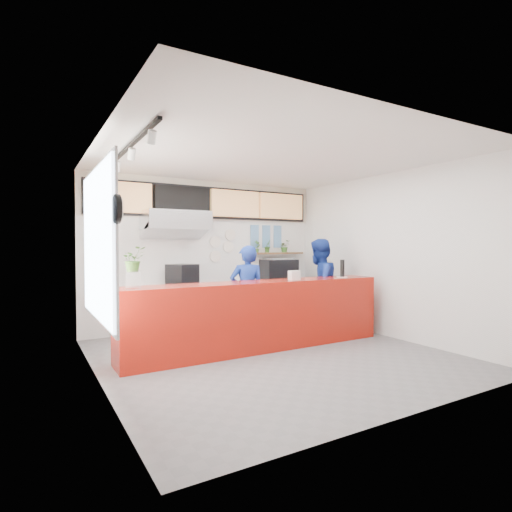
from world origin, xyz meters
name	(u,v)px	position (x,y,z in m)	size (l,w,h in m)	color
floor	(273,355)	(0.00, 0.00, 0.00)	(5.00, 5.00, 0.00)	slate
ceiling	(274,158)	(0.00, 0.00, 3.00)	(5.00, 5.00, 0.00)	silver
wall_back	(208,254)	(0.00, 2.50, 1.50)	(5.00, 5.00, 0.00)	white
wall_left	(99,260)	(-2.50, 0.00, 1.50)	(5.00, 5.00, 0.00)	white
wall_right	(388,255)	(2.50, 0.00, 1.50)	(5.00, 5.00, 0.00)	white
service_counter	(260,315)	(0.00, 0.40, 0.55)	(4.50, 0.60, 1.10)	#9E160B
cream_band	(208,200)	(0.00, 2.49, 2.60)	(5.00, 0.02, 0.80)	beige
prep_bench	(176,310)	(-0.80, 2.20, 0.45)	(1.80, 0.60, 0.90)	#B2B5BA
panini_oven	(182,275)	(-0.66, 2.20, 1.11)	(0.46, 0.46, 0.42)	black
extraction_hood	(176,220)	(-0.80, 2.15, 2.15)	(1.20, 0.70, 0.35)	#B2B5BA
hood_lip	(176,231)	(-0.80, 2.15, 1.95)	(1.20, 0.70, 0.08)	#B2B5BA
right_bench	(277,301)	(1.50, 2.20, 0.45)	(1.80, 0.60, 0.90)	#B2B5BA
espresso_machine	(279,270)	(1.55, 2.20, 1.13)	(0.72, 0.52, 0.47)	black
espresso_tray	(279,259)	(1.55, 2.20, 1.38)	(0.59, 0.41, 0.05)	#A2A5A9
herb_shelf	(276,253)	(1.60, 2.40, 1.50)	(1.40, 0.18, 0.04)	brown
menu_board_far_left	(121,197)	(-1.75, 2.38, 2.55)	(1.10, 0.10, 0.55)	tan
menu_board_mid_left	(182,201)	(-0.59, 2.38, 2.55)	(1.10, 0.10, 0.55)	black
menu_board_mid_right	(235,204)	(0.57, 2.38, 2.55)	(1.10, 0.10, 0.55)	tan
menu_board_far_right	(281,207)	(1.73, 2.38, 2.55)	(1.10, 0.10, 0.55)	tan
soffit	(209,203)	(0.00, 2.46, 2.55)	(4.80, 0.04, 0.65)	black
window_pane	(97,244)	(-2.47, 0.30, 1.70)	(0.04, 2.20, 1.90)	silver
window_frame	(99,244)	(-2.45, 0.30, 1.70)	(0.03, 2.30, 2.00)	#B2B5BA
wall_clock_rim	(117,209)	(-2.46, -0.90, 2.05)	(0.30, 0.30, 0.05)	black
wall_clock_face	(120,209)	(-2.43, -0.90, 2.05)	(0.26, 0.26, 0.02)	white
track_rail	(132,144)	(-2.10, 0.00, 2.94)	(0.05, 2.40, 0.04)	black
dec_plate_a	(215,242)	(0.15, 2.47, 1.75)	(0.24, 0.24, 0.03)	silver
dec_plate_b	(228,247)	(0.45, 2.47, 1.65)	(0.24, 0.24, 0.03)	silver
dec_plate_c	(215,256)	(0.15, 2.47, 1.45)	(0.24, 0.24, 0.03)	silver
dec_plate_d	(230,235)	(0.50, 2.47, 1.90)	(0.24, 0.24, 0.03)	silver
photo_frame_a	(255,231)	(1.10, 2.48, 2.00)	(0.20, 0.02, 0.25)	#598CBF
photo_frame_b	(266,231)	(1.40, 2.48, 2.00)	(0.20, 0.02, 0.25)	#598CBF
photo_frame_c	(277,231)	(1.70, 2.48, 2.00)	(0.20, 0.02, 0.25)	#598CBF
photo_frame_d	(255,242)	(1.10, 2.48, 1.75)	(0.20, 0.02, 0.25)	#598CBF
photo_frame_e	(266,242)	(1.40, 2.48, 1.75)	(0.20, 0.02, 0.25)	#598CBF
photo_frame_f	(277,242)	(1.70, 2.48, 1.75)	(0.20, 0.02, 0.25)	#598CBF
staff_center	(247,293)	(0.10, 1.01, 0.84)	(0.61, 0.40, 1.68)	navy
staff_right	(319,286)	(1.62, 0.91, 0.90)	(0.88, 0.68, 1.80)	navy
herb_a	(257,246)	(1.12, 2.40, 1.66)	(0.14, 0.10, 0.27)	#315C20
herb_b	(268,246)	(1.39, 2.40, 1.66)	(0.15, 0.13, 0.28)	#315C20
herb_c	(284,246)	(1.84, 2.40, 1.66)	(0.25, 0.21, 0.27)	#315C20
glass_vase	(133,279)	(-2.01, 0.37, 1.22)	(0.20, 0.20, 0.25)	silver
basil_vase	(133,259)	(-2.01, 0.37, 1.49)	(0.31, 0.27, 0.35)	#315C20
napkin_holder	(294,275)	(0.61, 0.30, 1.18)	(0.18, 0.11, 0.16)	silver
white_plate	(342,277)	(1.67, 0.31, 1.11)	(0.20, 0.20, 0.02)	silver
pepper_mill	(342,268)	(1.67, 0.31, 1.27)	(0.08, 0.08, 0.31)	black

